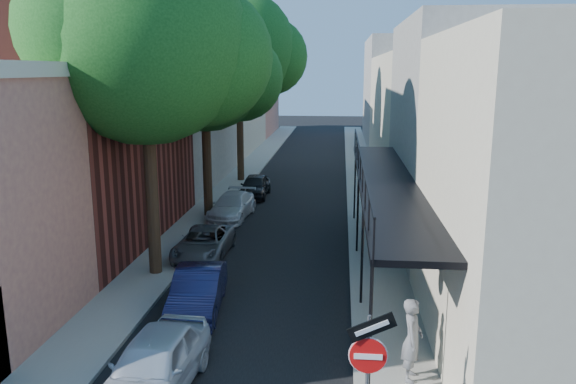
% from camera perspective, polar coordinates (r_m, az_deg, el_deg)
% --- Properties ---
extents(road_surface, '(6.00, 64.00, 0.01)m').
position_cam_1_polar(road_surface, '(38.91, 1.50, 1.85)').
color(road_surface, black).
rests_on(road_surface, ground).
extents(sidewalk_left, '(2.00, 64.00, 0.12)m').
position_cam_1_polar(sidewalk_left, '(39.37, -4.32, 2.02)').
color(sidewalk_left, gray).
rests_on(sidewalk_left, ground).
extents(sidewalk_right, '(2.00, 64.00, 0.12)m').
position_cam_1_polar(sidewalk_right, '(38.84, 7.40, 1.81)').
color(sidewalk_right, gray).
rests_on(sidewalk_right, ground).
extents(buildings_left, '(10.10, 59.10, 12.00)m').
position_cam_1_polar(buildings_left, '(38.87, -12.57, 8.88)').
color(buildings_left, tan).
rests_on(buildings_left, ground).
extents(buildings_right, '(9.80, 55.00, 10.00)m').
position_cam_1_polar(buildings_right, '(38.29, 15.16, 7.92)').
color(buildings_right, beige).
rests_on(buildings_right, ground).
extents(sign_post, '(0.89, 0.17, 2.99)m').
position_cam_1_polar(sign_post, '(10.46, 8.16, -16.67)').
color(sign_post, '#595B60').
rests_on(sign_post, ground).
extents(oak_near, '(7.48, 6.80, 11.42)m').
position_cam_1_polar(oak_near, '(19.39, -12.91, 14.37)').
color(oak_near, '#372616').
rests_on(oak_near, ground).
extents(oak_mid, '(6.60, 6.00, 10.20)m').
position_cam_1_polar(oak_mid, '(27.08, -7.59, 12.16)').
color(oak_mid, '#372616').
rests_on(oak_mid, ground).
extents(oak_far, '(7.70, 7.00, 11.90)m').
position_cam_1_polar(oak_far, '(35.96, -4.25, 14.17)').
color(oak_far, '#372616').
rests_on(oak_far, ground).
extents(parked_car_a, '(1.92, 4.19, 1.40)m').
position_cam_1_polar(parked_car_a, '(13.30, -13.43, -16.74)').
color(parked_car_a, silver).
rests_on(parked_car_a, ground).
extents(parked_car_b, '(1.72, 4.00, 1.28)m').
position_cam_1_polar(parked_car_b, '(17.16, -9.16, -9.90)').
color(parked_car_b, '#13163B').
rests_on(parked_car_b, ground).
extents(parked_car_c, '(1.88, 4.03, 1.12)m').
position_cam_1_polar(parked_car_c, '(21.89, -8.54, -5.16)').
color(parked_car_c, '#595A60').
rests_on(parked_car_c, ground).
extents(parked_car_d, '(2.02, 4.26, 1.20)m').
position_cam_1_polar(parked_car_d, '(27.38, -5.69, -1.43)').
color(parked_car_d, silver).
rests_on(parked_car_d, ground).
extents(parked_car_e, '(1.49, 3.70, 1.26)m').
position_cam_1_polar(parked_car_e, '(31.86, -3.38, 0.62)').
color(parked_car_e, black).
rests_on(parked_car_e, ground).
extents(pedestrian, '(0.59, 0.78, 1.95)m').
position_cam_1_polar(pedestrian, '(13.47, 12.50, -14.41)').
color(pedestrian, slate).
rests_on(pedestrian, sidewalk_right).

